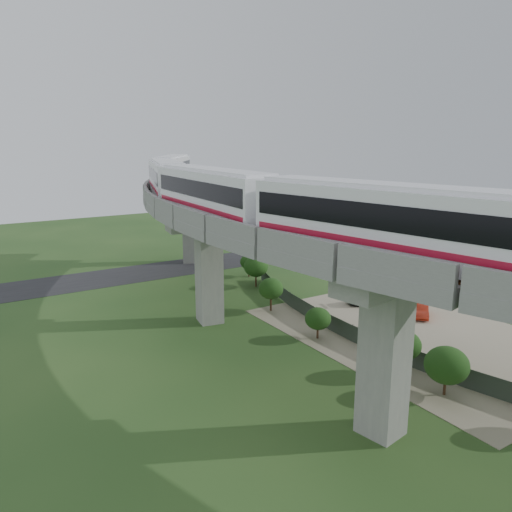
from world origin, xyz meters
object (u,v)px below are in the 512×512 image
object	(u,v)px
car_dark	(369,297)
metro_train	(212,184)
car_white	(391,344)
car_red	(421,310)

from	to	relation	value
car_dark	metro_train	bearing A→B (deg)	91.81
metro_train	car_white	bearing A→B (deg)	-56.43
car_red	car_dark	size ratio (longest dim) A/B	0.77
car_dark	car_red	bearing A→B (deg)	-149.95
car_white	car_dark	xyz separation A→B (m)	(6.81, 9.25, 0.15)
car_white	car_red	size ratio (longest dim) A/B	0.87
metro_train	car_white	world-z (taller)	metro_train
car_white	car_dark	bearing A→B (deg)	14.97
car_white	metro_train	bearing A→B (deg)	84.88
car_white	car_red	distance (m)	9.10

